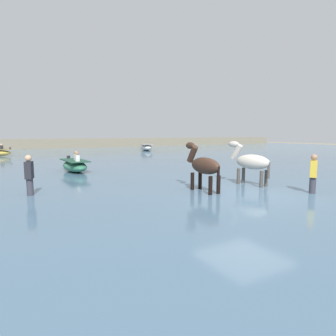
{
  "coord_description": "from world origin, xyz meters",
  "views": [
    {
      "loc": [
        -6.55,
        -6.5,
        2.27
      ],
      "look_at": [
        -0.68,
        3.77,
        0.85
      ],
      "focal_mm": 30.14,
      "sensor_mm": 36.0,
      "label": 1
    }
  ],
  "objects_px": {
    "horse_trailing_dark_bay": "(204,167)",
    "person_onlooker_left": "(313,177)",
    "boat_near_port": "(75,166)",
    "horse_lead_pinto": "(251,163)",
    "boat_distant_west": "(146,147)",
    "person_wading_close": "(30,179)"
  },
  "relations": [
    {
      "from": "boat_near_port",
      "to": "person_onlooker_left",
      "type": "bearing_deg",
      "value": -59.17
    },
    {
      "from": "horse_trailing_dark_bay",
      "to": "boat_near_port",
      "type": "bearing_deg",
      "value": 110.24
    },
    {
      "from": "boat_distant_west",
      "to": "person_onlooker_left",
      "type": "relative_size",
      "value": 2.5
    },
    {
      "from": "horse_lead_pinto",
      "to": "horse_trailing_dark_bay",
      "type": "distance_m",
      "value": 2.3
    },
    {
      "from": "horse_trailing_dark_bay",
      "to": "person_wading_close",
      "type": "relative_size",
      "value": 1.22
    },
    {
      "from": "horse_lead_pinto",
      "to": "person_onlooker_left",
      "type": "height_order",
      "value": "horse_lead_pinto"
    },
    {
      "from": "horse_lead_pinto",
      "to": "person_wading_close",
      "type": "xyz_separation_m",
      "value": [
        -7.44,
        2.08,
        -0.31
      ]
    },
    {
      "from": "boat_distant_west",
      "to": "person_wading_close",
      "type": "xyz_separation_m",
      "value": [
        -13.89,
        -20.76,
        0.15
      ]
    },
    {
      "from": "horse_trailing_dark_bay",
      "to": "boat_near_port",
      "type": "relative_size",
      "value": 0.73
    },
    {
      "from": "horse_trailing_dark_bay",
      "to": "boat_near_port",
      "type": "distance_m",
      "value": 7.88
    },
    {
      "from": "horse_lead_pinto",
      "to": "person_onlooker_left",
      "type": "relative_size",
      "value": 1.22
    },
    {
      "from": "horse_lead_pinto",
      "to": "horse_trailing_dark_bay",
      "type": "xyz_separation_m",
      "value": [
        -2.3,
        -0.11,
        -0.01
      ]
    },
    {
      "from": "boat_near_port",
      "to": "horse_trailing_dark_bay",
      "type": "bearing_deg",
      "value": -69.76
    },
    {
      "from": "person_onlooker_left",
      "to": "boat_near_port",
      "type": "bearing_deg",
      "value": 120.83
    },
    {
      "from": "horse_trailing_dark_bay",
      "to": "person_wading_close",
      "type": "xyz_separation_m",
      "value": [
        -5.15,
        2.19,
        -0.31
      ]
    },
    {
      "from": "horse_lead_pinto",
      "to": "person_wading_close",
      "type": "distance_m",
      "value": 7.74
    },
    {
      "from": "boat_near_port",
      "to": "person_wading_close",
      "type": "relative_size",
      "value": 1.67
    },
    {
      "from": "boat_near_port",
      "to": "person_onlooker_left",
      "type": "relative_size",
      "value": 1.67
    },
    {
      "from": "boat_distant_west",
      "to": "person_wading_close",
      "type": "relative_size",
      "value": 2.5
    },
    {
      "from": "boat_near_port",
      "to": "person_wading_close",
      "type": "xyz_separation_m",
      "value": [
        -2.43,
        -5.19,
        0.21
      ]
    },
    {
      "from": "horse_lead_pinto",
      "to": "boat_distant_west",
      "type": "bearing_deg",
      "value": 74.23
    },
    {
      "from": "horse_trailing_dark_bay",
      "to": "person_onlooker_left",
      "type": "bearing_deg",
      "value": -35.05
    }
  ]
}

